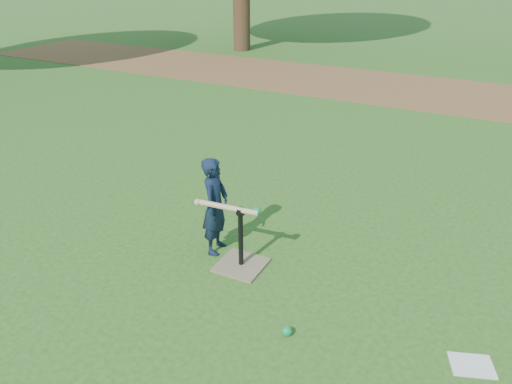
% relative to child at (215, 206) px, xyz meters
% --- Properties ---
extents(ground, '(80.00, 80.00, 0.00)m').
position_rel_child_xyz_m(ground, '(0.74, -0.18, -0.49)').
color(ground, '#285116').
rests_on(ground, ground).
extents(dirt_strip, '(24.00, 3.00, 0.01)m').
position_rel_child_xyz_m(dirt_strip, '(0.74, 7.32, -0.49)').
color(dirt_strip, brown).
rests_on(dirt_strip, ground).
extents(child, '(0.30, 0.40, 0.98)m').
position_rel_child_xyz_m(child, '(0.00, 0.00, 0.00)').
color(child, black).
rests_on(child, ground).
extents(wiffle_ball_ground, '(0.08, 0.08, 0.08)m').
position_rel_child_xyz_m(wiffle_ball_ground, '(1.14, -0.79, -0.45)').
color(wiffle_ball_ground, '#0C8C45').
rests_on(wiffle_ball_ground, ground).
extents(clipboard, '(0.36, 0.32, 0.01)m').
position_rel_child_xyz_m(clipboard, '(2.45, -0.46, -0.49)').
color(clipboard, silver).
rests_on(clipboard, ground).
extents(batting_tee, '(0.44, 0.44, 0.61)m').
position_rel_child_xyz_m(batting_tee, '(0.35, -0.14, -0.38)').
color(batting_tee, '#7D6B4F').
rests_on(batting_tee, ground).
extents(swing_action, '(0.64, 0.16, 0.08)m').
position_rel_child_xyz_m(swing_action, '(0.26, -0.15, 0.11)').
color(swing_action, tan).
rests_on(swing_action, ground).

